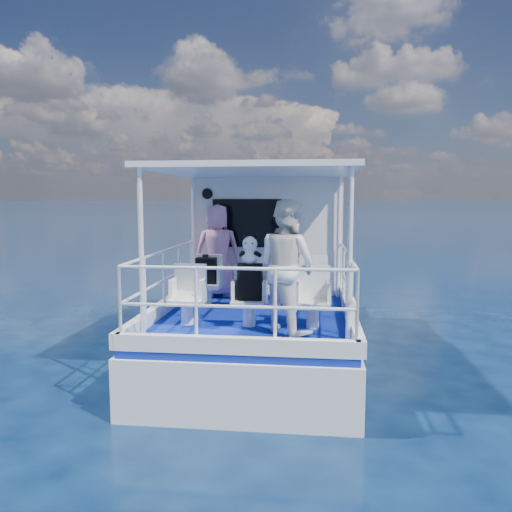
{
  "coord_description": "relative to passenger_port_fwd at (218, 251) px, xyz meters",
  "views": [
    {
      "loc": [
        0.9,
        -7.99,
        2.69
      ],
      "look_at": [
        0.02,
        -0.4,
        1.82
      ],
      "focal_mm": 35.0,
      "sensor_mm": 36.0,
      "label": 1
    }
  ],
  "objects": [
    {
      "name": "passenger_port_fwd",
      "position": [
        0.0,
        0.0,
        0.0
      ],
      "size": [
        0.73,
        0.6,
        1.71
      ],
      "primitive_type": "imported",
      "rotation": [
        0.0,
        0.0,
        3.4
      ],
      "color": "pink",
      "rests_on": "deck"
    },
    {
      "name": "seat_center_aft",
      "position": [
        0.86,
        -2.11,
        -0.66
      ],
      "size": [
        0.48,
        0.46,
        0.38
      ],
      "primitive_type": "cube",
      "color": "white",
      "rests_on": "deck"
    },
    {
      "name": "hull",
      "position": [
        0.86,
        -0.01,
        -1.75
      ],
      "size": [
        3.0,
        7.0,
        1.6
      ],
      "primitive_type": "cube",
      "color": "white",
      "rests_on": "ground"
    },
    {
      "name": "seat_port_fwd",
      "position": [
        -0.04,
        -0.81,
        -0.66
      ],
      "size": [
        0.48,
        0.46,
        0.38
      ],
      "primitive_type": "cube",
      "color": "white",
      "rests_on": "deck"
    },
    {
      "name": "seat_stbd_fwd",
      "position": [
        1.76,
        -0.81,
        -0.66
      ],
      "size": [
        0.48,
        0.46,
        0.38
      ],
      "primitive_type": "cube",
      "color": "white",
      "rests_on": "deck"
    },
    {
      "name": "backpack_port",
      "position": [
        -0.03,
        -0.84,
        -0.25
      ],
      "size": [
        0.34,
        0.19,
        0.44
      ],
      "primitive_type": "cube",
      "color": "black",
      "rests_on": "seat_port_fwd"
    },
    {
      "name": "backpack_center",
      "position": [
        0.87,
        -2.1,
        -0.22
      ],
      "size": [
        0.34,
        0.19,
        0.51
      ],
      "primitive_type": "cube",
      "color": "black",
      "rests_on": "seat_center_aft"
    },
    {
      "name": "deck",
      "position": [
        0.86,
        -0.01,
        -0.9
      ],
      "size": [
        2.9,
        6.9,
        0.1
      ],
      "primitive_type": "cube",
      "color": "#0B1E9A",
      "rests_on": "hull"
    },
    {
      "name": "seat_stbd_aft",
      "position": [
        1.76,
        -2.11,
        -0.66
      ],
      "size": [
        0.48,
        0.46,
        0.38
      ],
      "primitive_type": "cube",
      "color": "white",
      "rests_on": "deck"
    },
    {
      "name": "canopy_posts",
      "position": [
        0.86,
        -1.26,
        0.25
      ],
      "size": [
        2.77,
        2.97,
        2.2
      ],
      "color": "white",
      "rests_on": "deck"
    },
    {
      "name": "seat_port_aft",
      "position": [
        -0.04,
        -2.11,
        -0.66
      ],
      "size": [
        0.48,
        0.46,
        0.38
      ],
      "primitive_type": "cube",
      "color": "white",
      "rests_on": "deck"
    },
    {
      "name": "seat_center_fwd",
      "position": [
        0.86,
        -0.81,
        -0.66
      ],
      "size": [
        0.48,
        0.46,
        0.38
      ],
      "primitive_type": "cube",
      "color": "white",
      "rests_on": "deck"
    },
    {
      "name": "cabin",
      "position": [
        0.86,
        1.29,
        0.25
      ],
      "size": [
        2.85,
        2.0,
        2.2
      ],
      "primitive_type": "cube",
      "color": "white",
      "rests_on": "deck"
    },
    {
      "name": "panda",
      "position": [
        0.88,
        -2.1,
        0.24
      ],
      "size": [
        0.26,
        0.22,
        0.41
      ],
      "primitive_type": null,
      "color": "white",
      "rests_on": "backpack_center"
    },
    {
      "name": "canopy",
      "position": [
        0.86,
        -1.21,
        1.39
      ],
      "size": [
        3.0,
        3.2,
        0.08
      ],
      "primitive_type": "cube",
      "color": "white",
      "rests_on": "cabin"
    },
    {
      "name": "railings",
      "position": [
        0.86,
        -1.59,
        -0.35
      ],
      "size": [
        2.84,
        3.59,
        1.0
      ],
      "primitive_type": null,
      "color": "white",
      "rests_on": "deck"
    },
    {
      "name": "passenger_stbd_aft",
      "position": [
        1.41,
        -2.35,
        0.05
      ],
      "size": [
        1.1,
        1.1,
        1.8
      ],
      "primitive_type": "imported",
      "rotation": [
        0.0,
        0.0,
        2.38
      ],
      "color": "white",
      "rests_on": "deck"
    },
    {
      "name": "ground",
      "position": [
        0.86,
        -1.01,
        -1.75
      ],
      "size": [
        2000.0,
        2000.0,
        0.0
      ],
      "primitive_type": "plane",
      "color": "black",
      "rests_on": "ground"
    },
    {
      "name": "passenger_stbd_fwd",
      "position": [
        1.28,
        -0.26,
        -0.04
      ],
      "size": [
        0.68,
        0.54,
        1.62
      ],
      "primitive_type": "imported",
      "rotation": [
        0.0,
        0.0,
        2.85
      ],
      "color": "tan",
      "rests_on": "deck"
    },
    {
      "name": "compact_camera",
      "position": [
        -0.04,
        -0.84,
        -0.0
      ],
      "size": [
        0.1,
        0.06,
        0.06
      ],
      "primitive_type": "cube",
      "color": "black",
      "rests_on": "backpack_port"
    }
  ]
}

